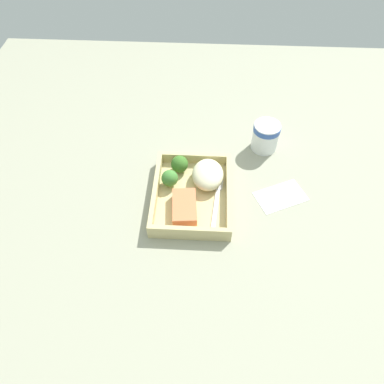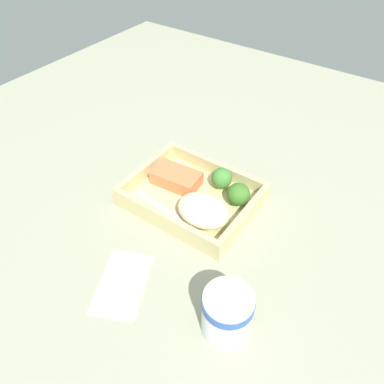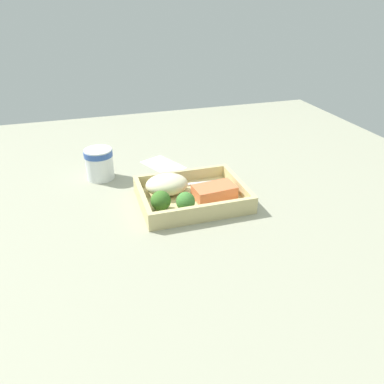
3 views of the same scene
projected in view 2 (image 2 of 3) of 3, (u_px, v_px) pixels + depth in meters
ground_plane at (192, 204)px, 80.99cm from camera, size 160.00×160.00×2.00cm
takeout_tray at (192, 199)px, 79.89cm from camera, size 26.18×20.47×1.20cm
tray_rim at (192, 192)px, 78.43cm from camera, size 26.18×20.47×3.10cm
salmon_fillet at (176, 178)px, 81.63cm from camera, size 10.83×6.93×3.17cm
mashed_potatoes at (203, 210)px, 73.11cm from camera, size 10.86×8.47×5.01cm
broccoli_floret_1 at (222, 178)px, 79.91cm from camera, size 4.49×4.49×4.99cm
broccoli_floret_2 at (238, 194)px, 76.37cm from camera, size 4.77×4.77×5.01cm
fork at (169, 213)px, 75.87cm from camera, size 15.89×3.13×0.44cm
paper_cup at (227, 312)px, 56.02cm from camera, size 7.83×7.83×8.70cm
receipt_slip at (123, 283)px, 65.15cm from camera, size 12.77×15.29×0.24cm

